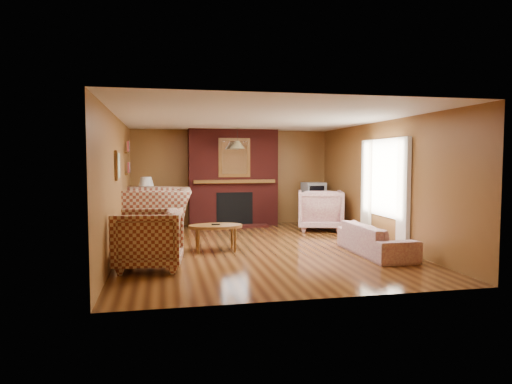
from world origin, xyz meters
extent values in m
plane|color=#42220E|center=(0.00, 0.00, 0.00)|extent=(6.50, 6.50, 0.00)
plane|color=silver|center=(0.00, 0.00, 2.40)|extent=(6.50, 6.50, 0.00)
plane|color=brown|center=(0.00, 3.25, 1.20)|extent=(6.50, 0.00, 6.50)
plane|color=brown|center=(0.00, -3.25, 1.20)|extent=(6.50, 0.00, 6.50)
plane|color=brown|center=(-2.50, 0.00, 1.20)|extent=(0.00, 6.50, 6.50)
plane|color=brown|center=(2.50, 0.00, 1.20)|extent=(0.00, 6.50, 6.50)
cube|color=#4C1410|center=(0.00, 3.00, 1.20)|extent=(2.20, 0.50, 2.40)
cube|color=black|center=(0.00, 2.77, 0.45)|extent=(0.90, 0.06, 0.80)
cube|color=#4C1410|center=(0.00, 2.60, 0.03)|extent=(1.60, 0.35, 0.06)
cube|color=brown|center=(0.00, 2.73, 1.12)|extent=(2.00, 0.18, 0.08)
cube|color=brown|center=(0.00, 2.76, 1.70)|extent=(0.78, 0.05, 0.95)
cube|color=white|center=(0.00, 2.73, 1.70)|extent=(0.62, 0.02, 0.80)
cube|color=beige|center=(2.44, -0.95, 1.05)|extent=(0.08, 0.35, 2.00)
cube|color=beige|center=(2.44, 0.55, 1.05)|extent=(0.08, 0.35, 2.00)
cube|color=white|center=(2.48, -0.20, 1.30)|extent=(0.03, 1.10, 1.50)
cube|color=brown|center=(-2.47, 1.90, 1.35)|extent=(0.06, 0.55, 0.04)
cube|color=brown|center=(-2.47, 1.90, 1.80)|extent=(0.06, 0.55, 0.04)
cube|color=brown|center=(-2.47, -0.30, 1.55)|extent=(0.04, 0.40, 0.50)
cube|color=beige|center=(-2.44, -0.30, 1.55)|extent=(0.01, 0.32, 0.42)
cylinder|color=black|center=(0.00, 2.30, 2.22)|extent=(0.01, 0.01, 0.35)
cone|color=#AA7644|center=(0.00, 2.30, 2.00)|extent=(0.36, 0.36, 0.18)
imported|color=maroon|center=(-1.85, 1.47, 0.53)|extent=(1.46, 1.65, 1.05)
imported|color=maroon|center=(-1.95, -1.30, 0.45)|extent=(1.08, 1.06, 0.90)
imported|color=beige|center=(1.90, -1.01, 0.26)|extent=(0.71, 1.80, 0.53)
imported|color=beige|center=(1.89, 1.82, 0.48)|extent=(1.27, 1.29, 0.95)
ellipsoid|color=brown|center=(-0.80, -0.13, 0.45)|extent=(0.97, 0.60, 0.05)
cube|color=black|center=(-0.80, -0.13, 0.48)|extent=(0.15, 0.05, 0.02)
cylinder|color=brown|center=(-0.47, 0.07, 0.21)|extent=(0.05, 0.05, 0.42)
cylinder|color=brown|center=(-1.12, 0.07, 0.21)|extent=(0.05, 0.05, 0.42)
cylinder|color=brown|center=(-0.47, -0.32, 0.21)|extent=(0.05, 0.05, 0.42)
cylinder|color=brown|center=(-1.12, -0.32, 0.21)|extent=(0.05, 0.05, 0.42)
cube|color=brown|center=(-2.10, 2.45, 0.32)|extent=(0.48, 0.48, 0.64)
sphere|color=silver|center=(-2.10, 2.45, 0.79)|extent=(0.30, 0.30, 0.30)
cylinder|color=black|center=(-2.10, 2.45, 0.96)|extent=(0.03, 0.03, 0.09)
cone|color=silver|center=(-2.10, 2.45, 1.13)|extent=(0.37, 0.37, 0.26)
cube|color=black|center=(2.05, 2.80, 0.30)|extent=(0.56, 0.51, 0.60)
cube|color=#9FA2A7|center=(2.05, 2.80, 0.83)|extent=(0.55, 0.53, 0.47)
cube|color=black|center=(2.05, 2.54, 0.83)|extent=(0.40, 0.05, 0.34)
camera|label=1|loc=(-1.72, -8.29, 1.64)|focal=32.00mm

